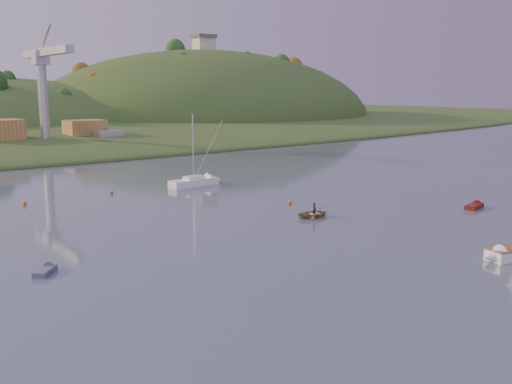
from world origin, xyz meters
TOP-DOWN VIEW (x-y plane):
  - hill_right at (95.00, 195.00)m, footprint 150.00×130.00m
  - hilltop_house at (95.00, 195.00)m, footprint 9.00×7.00m
  - wharf at (5.00, 122.00)m, footprint 42.00×16.00m
  - shed_east at (13.00, 124.00)m, footprint 9.00×7.00m
  - dock_crane at (2.00, 118.39)m, footprint 3.20×28.00m
  - fishing_boat at (3.81, 10.02)m, footprint 6.15×3.10m
  - sailboat_far at (2.43, 57.31)m, footprint 7.68×2.69m
  - canoe at (1.90, 31.56)m, footprint 4.05×3.14m
  - paddler at (1.90, 31.56)m, footprint 0.40×0.55m
  - red_tender at (20.68, 23.18)m, footprint 3.84×1.93m
  - grey_dinghy at (-27.76, 30.65)m, footprint 2.61×2.73m
  - work_vessel at (16.63, 118.00)m, footprint 15.91×6.79m
  - buoy_1 at (4.49, 38.53)m, footprint 0.50×0.50m
  - buoy_2 at (-21.31, 58.26)m, footprint 0.50×0.50m
  - buoy_3 at (-9.82, 58.60)m, footprint 0.50×0.50m
  - buoy_4 at (10.62, 65.95)m, footprint 0.50×0.50m

SIDE VIEW (x-z plane):
  - hill_right at x=95.00m, z-range -30.00..30.00m
  - grey_dinghy at x=-27.76m, z-range -0.30..0.73m
  - buoy_1 at x=4.49m, z-range 0.00..0.50m
  - buoy_2 at x=-21.31m, z-range 0.00..0.50m
  - buoy_3 at x=-9.82m, z-range 0.00..0.50m
  - buoy_4 at x=10.62m, z-range 0.00..0.50m
  - red_tender at x=20.68m, z-range -0.36..0.88m
  - canoe at x=1.90m, z-range 0.00..0.77m
  - sailboat_far at x=2.43m, z-range -4.55..5.94m
  - paddler at x=1.90m, z-range 0.00..1.39m
  - fishing_boat at x=3.81m, z-range -1.05..2.71m
  - wharf at x=5.00m, z-range 0.00..2.40m
  - work_vessel at x=16.63m, z-range -0.57..3.42m
  - shed_east at x=13.00m, z-range 2.40..6.40m
  - dock_crane at x=2.00m, z-range 7.02..27.32m
  - hilltop_house at x=95.00m, z-range 30.18..36.63m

